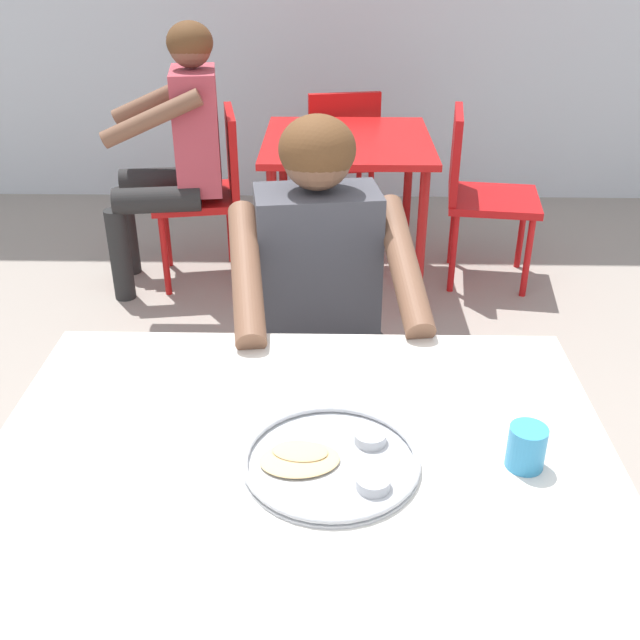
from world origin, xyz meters
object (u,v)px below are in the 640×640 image
at_px(chair_red_left, 211,184).
at_px(thali_tray, 331,460).
at_px(chair_red_right, 477,186).
at_px(drinking_cup, 527,446).
at_px(table_background_red, 347,158).
at_px(chair_foreground, 315,329).
at_px(patron_background, 178,137).
at_px(table_foreground, 302,477).
at_px(diner_foreground, 322,297).
at_px(chair_red_far, 340,154).

bearing_deg(chair_red_left, thali_tray, -75.84).
height_order(thali_tray, chair_red_right, chair_red_right).
distance_m(drinking_cup, table_background_red, 2.35).
xyz_separation_m(thali_tray, table_background_red, (0.06, 2.33, -0.11)).
xyz_separation_m(chair_foreground, table_background_red, (0.12, 1.38, 0.15)).
relative_size(chair_red_right, patron_background, 0.68).
bearing_deg(drinking_cup, chair_foreground, 113.73).
relative_size(table_foreground, drinking_cup, 14.15).
height_order(chair_foreground, chair_red_left, chair_red_left).
xyz_separation_m(thali_tray, chair_red_left, (-0.60, 2.38, -0.25)).
bearing_deg(diner_foreground, chair_red_right, 66.29).
height_order(chair_red_left, chair_red_right, chair_red_right).
distance_m(diner_foreground, chair_red_left, 1.76).
distance_m(chair_foreground, diner_foreground, 0.32).
relative_size(table_background_red, patron_background, 0.67).
height_order(chair_red_far, patron_background, patron_background).
bearing_deg(table_foreground, chair_red_right, 72.19).
relative_size(thali_tray, chair_red_far, 0.40).
xyz_separation_m(diner_foreground, chair_red_far, (0.06, 2.19, -0.22)).
relative_size(chair_foreground, chair_red_left, 0.99).
height_order(table_background_red, chair_red_far, chair_red_far).
relative_size(table_background_red, chair_red_far, 0.99).
xyz_separation_m(drinking_cup, diner_foreground, (-0.39, 0.73, -0.06)).
bearing_deg(table_background_red, table_foreground, -92.95).
bearing_deg(patron_background, chair_red_far, 38.68).
distance_m(drinking_cup, chair_red_far, 2.96).
relative_size(thali_tray, drinking_cup, 3.91).
height_order(diner_foreground, table_background_red, diner_foreground).
bearing_deg(thali_tray, chair_red_far, 89.38).
distance_m(table_foreground, drinking_cup, 0.44).
height_order(drinking_cup, patron_background, patron_background).
xyz_separation_m(drinking_cup, table_background_red, (-0.30, 2.33, -0.14)).
relative_size(chair_foreground, diner_foreground, 0.70).
bearing_deg(chair_red_right, chair_red_far, 141.09).
xyz_separation_m(diner_foreground, table_background_red, (0.09, 1.60, -0.08)).
bearing_deg(diner_foreground, drinking_cup, -61.71).
height_order(thali_tray, table_background_red, thali_tray).
height_order(chair_red_left, chair_red_far, chair_red_left).
xyz_separation_m(chair_foreground, diner_foreground, (0.02, -0.22, 0.23)).
bearing_deg(chair_red_left, chair_red_right, 0.37).
bearing_deg(thali_tray, drinking_cup, 0.97).
height_order(thali_tray, chair_red_far, chair_red_far).
bearing_deg(drinking_cup, table_foreground, 174.86).
distance_m(thali_tray, diner_foreground, 0.74).
bearing_deg(diner_foreground, table_foreground, -92.21).
bearing_deg(thali_tray, table_background_red, 88.53).
bearing_deg(thali_tray, chair_red_right, 73.77).
xyz_separation_m(thali_tray, chair_red_far, (0.03, 2.93, -0.25)).
distance_m(thali_tray, patron_background, 2.43).
relative_size(thali_tray, chair_red_right, 0.40).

